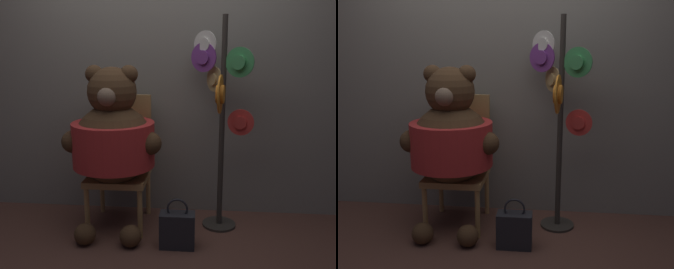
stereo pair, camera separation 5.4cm
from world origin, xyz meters
TOP-DOWN VIEW (x-y plane):
  - ground_plane at (0.00, 0.00)m, footprint 14.00×14.00m
  - wall_back at (0.00, 0.74)m, footprint 8.00×0.10m
  - chair at (-0.34, 0.44)m, footprint 0.48×0.51m
  - teddy_bear at (-0.35, 0.25)m, footprint 0.79×0.70m
  - hat_display_rack at (0.49, 0.38)m, footprint 0.50×0.49m
  - handbag_on_ground at (0.18, 0.00)m, footprint 0.26×0.14m

SIDE VIEW (x-z plane):
  - ground_plane at x=0.00m, z-range 0.00..0.00m
  - handbag_on_ground at x=0.18m, z-range -0.05..0.34m
  - chair at x=-0.34m, z-range 0.01..1.09m
  - teddy_bear at x=-0.35m, z-range 0.10..1.44m
  - hat_display_rack at x=0.49m, z-range 0.14..1.86m
  - wall_back at x=0.00m, z-range 0.00..2.70m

